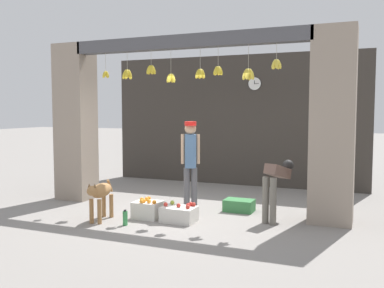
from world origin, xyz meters
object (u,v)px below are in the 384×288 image
(dog, at_px, (100,193))
(fruit_crate_apples, at_px, (179,214))
(produce_box_green, at_px, (239,205))
(fruit_crate_oranges, at_px, (148,209))
(shopkeeper, at_px, (190,159))
(wall_clock, at_px, (255,84))
(water_bottle, at_px, (125,218))
(worker_stooping, at_px, (276,182))

(dog, distance_m, fruit_crate_apples, 1.38)
(dog, xyz_separation_m, produce_box_green, (1.98, 1.55, -0.36))
(fruit_crate_oranges, height_order, fruit_crate_apples, fruit_crate_oranges)
(shopkeeper, distance_m, fruit_crate_apples, 1.12)
(dog, height_order, wall_clock, wall_clock)
(produce_box_green, xyz_separation_m, water_bottle, (-1.45, -1.64, 0.01))
(fruit_crate_oranges, relative_size, produce_box_green, 0.86)
(shopkeeper, relative_size, fruit_crate_apples, 2.96)
(worker_stooping, bearing_deg, wall_clock, 128.85)
(dog, distance_m, worker_stooping, 2.96)
(dog, xyz_separation_m, water_bottle, (0.53, -0.09, -0.35))
(wall_clock, bearing_deg, water_bottle, -103.51)
(shopkeeper, relative_size, wall_clock, 5.14)
(shopkeeper, relative_size, worker_stooping, 1.65)
(fruit_crate_apples, xyz_separation_m, wall_clock, (0.31, 3.78, 2.38))
(wall_clock, bearing_deg, worker_stooping, -69.38)
(water_bottle, bearing_deg, worker_stooping, 27.90)
(shopkeeper, xyz_separation_m, fruit_crate_apples, (0.09, -0.71, -0.85))
(fruit_crate_oranges, height_order, water_bottle, fruit_crate_oranges)
(worker_stooping, relative_size, produce_box_green, 1.88)
(shopkeeper, xyz_separation_m, fruit_crate_oranges, (-0.51, -0.70, -0.83))
(shopkeeper, height_order, fruit_crate_apples, shopkeeper)
(worker_stooping, distance_m, wall_clock, 3.82)
(fruit_crate_apples, bearing_deg, water_bottle, -143.53)
(fruit_crate_apples, height_order, produce_box_green, fruit_crate_apples)
(worker_stooping, bearing_deg, produce_box_green, 167.22)
(dog, xyz_separation_m, worker_stooping, (2.75, 1.09, 0.20))
(dog, relative_size, produce_box_green, 1.62)
(shopkeeper, bearing_deg, dog, 19.64)
(dog, distance_m, water_bottle, 0.64)
(shopkeeper, distance_m, water_bottle, 1.65)
(dog, bearing_deg, water_bottle, 72.58)
(shopkeeper, relative_size, produce_box_green, 3.10)
(dog, height_order, worker_stooping, worker_stooping)
(wall_clock, bearing_deg, fruit_crate_oranges, -103.73)
(worker_stooping, xyz_separation_m, fruit_crate_apples, (-1.49, -0.64, -0.54))
(produce_box_green, xyz_separation_m, wall_clock, (-0.41, 2.68, 2.40))
(fruit_crate_apples, distance_m, wall_clock, 4.47)
(dog, height_order, fruit_crate_oranges, dog)
(produce_box_green, relative_size, wall_clock, 1.66)
(worker_stooping, height_order, fruit_crate_oranges, worker_stooping)
(dog, relative_size, wall_clock, 2.68)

